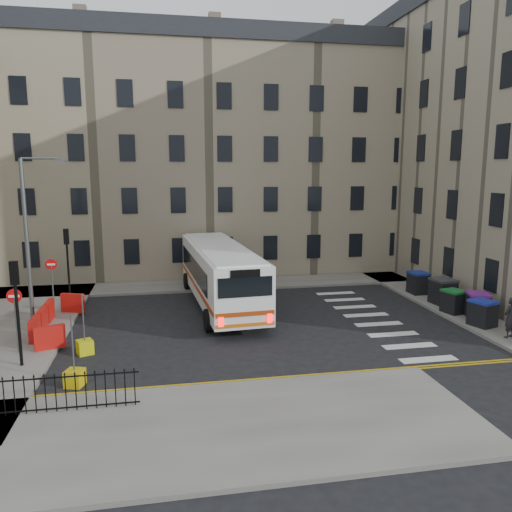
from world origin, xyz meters
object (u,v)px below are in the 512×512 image
object	(u,v)px
wheelie_bin_c	(454,301)
bollard_yellow	(85,347)
streetlamp	(27,238)
wheelie_bin_b	(477,305)
bollard_chevron	(75,378)
bus	(220,272)
pedestrian	(510,318)
wheelie_bin_a	(483,313)
wheelie_bin_d	(443,291)
wheelie_bin_e	(418,283)

from	to	relation	value
wheelie_bin_c	bollard_yellow	xyz separation A→B (m)	(-18.34, -2.31, -0.47)
streetlamp	bollard_yellow	distance (m)	7.03
wheelie_bin_b	bollard_chevron	size ratio (longest dim) A/B	2.43
bus	bollard_chevron	distance (m)	11.62
bollard_yellow	pedestrian	bearing A→B (deg)	-5.49
wheelie_bin_b	bollard_yellow	world-z (taller)	wheelie_bin_b
bus	wheelie_bin_b	xyz separation A→B (m)	(12.56, -5.20, -1.13)
wheelie_bin_b	bollard_chevron	xyz separation A→B (m)	(-18.87, -4.42, -0.51)
pedestrian	bollard_yellow	world-z (taller)	pedestrian
bollard_chevron	wheelie_bin_a	bearing A→B (deg)	9.94
streetlamp	bus	size ratio (longest dim) A/B	0.65
bus	wheelie_bin_d	world-z (taller)	bus
pedestrian	bollard_chevron	xyz separation A→B (m)	(-18.44, -1.43, -0.78)
streetlamp	bus	bearing A→B (deg)	9.58
wheelie_bin_e	pedestrian	world-z (taller)	pedestrian
bollard_yellow	wheelie_bin_d	bearing A→B (deg)	12.14
wheelie_bin_a	pedestrian	xyz separation A→B (m)	(0.11, -1.79, 0.29)
wheelie_bin_a	wheelie_bin_b	bearing A→B (deg)	47.72
wheelie_bin_c	bollard_chevron	bearing A→B (deg)	-176.57
streetlamp	wheelie_bin_a	world-z (taller)	streetlamp
wheelie_bin_a	bollard_yellow	world-z (taller)	wheelie_bin_a
streetlamp	bollard_chevron	world-z (taller)	streetlamp
wheelie_bin_d	pedestrian	size ratio (longest dim) A/B	0.78
wheelie_bin_b	bollard_yellow	xyz separation A→B (m)	(-18.98, -1.22, -0.51)
bus	wheelie_bin_a	size ratio (longest dim) A/B	9.01
bollard_yellow	bus	bearing A→B (deg)	44.96
streetlamp	wheelie_bin_e	distance (m)	22.11
wheelie_bin_a	wheelie_bin_d	distance (m)	4.04
wheelie_bin_b	wheelie_bin_c	distance (m)	1.27
wheelie_bin_d	streetlamp	bearing A→B (deg)	172.21
wheelie_bin_d	pedestrian	distance (m)	5.82
bollard_chevron	wheelie_bin_c	bearing A→B (deg)	16.83
wheelie_bin_d	pedestrian	world-z (taller)	pedestrian
wheelie_bin_c	bollard_chevron	xyz separation A→B (m)	(-18.23, -5.51, -0.47)
wheelie_bin_c	streetlamp	bearing A→B (deg)	160.00
pedestrian	bollard_yellow	bearing A→B (deg)	-27.09
streetlamp	wheelie_bin_c	world-z (taller)	streetlamp
wheelie_bin_b	bollard_chevron	distance (m)	19.39
wheelie_bin_e	bollard_chevron	size ratio (longest dim) A/B	2.19
streetlamp	bollard_chevron	size ratio (longest dim) A/B	13.57
wheelie_bin_b	wheelie_bin_e	distance (m)	5.33
wheelie_bin_d	bollard_yellow	world-z (taller)	wheelie_bin_d
bollard_yellow	bollard_chevron	bearing A→B (deg)	-88.05
wheelie_bin_b	wheelie_bin_e	xyz separation A→B (m)	(-0.40, 5.32, -0.00)
pedestrian	wheelie_bin_b	bearing A→B (deg)	-119.91
pedestrian	wheelie_bin_d	bearing A→B (deg)	-113.50
pedestrian	bollard_chevron	distance (m)	18.51
wheelie_bin_c	pedestrian	size ratio (longest dim) A/B	0.70
wheelie_bin_e	pedestrian	distance (m)	8.32
wheelie_bin_b	wheelie_bin_d	xyz separation A→B (m)	(-0.25, 2.81, 0.06)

